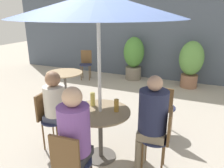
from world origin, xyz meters
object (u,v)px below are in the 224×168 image
at_px(cafe_table_far, 65,80).
at_px(bistro_chair_0, 49,115).
at_px(bistro_chair_1, 70,161).
at_px(seated_person_1, 75,134).
at_px(bistro_chair_4, 163,106).
at_px(beer_glass_0, 85,108).
at_px(cafe_table_near, 100,122).
at_px(beer_glass_2, 93,99).
at_px(potted_plant_0, 134,57).
at_px(seated_person_0, 56,104).
at_px(potted_plant_1, 191,62).
at_px(bistro_chair_2, 162,135).
at_px(umbrella, 98,5).
at_px(bistro_chair_3, 86,62).
at_px(beer_glass_1, 116,105).
at_px(seated_person_2, 152,116).

bearing_deg(cafe_table_far, bistro_chair_0, -63.75).
xyz_separation_m(bistro_chair_1, seated_person_1, (-0.01, 0.14, 0.24)).
distance_m(bistro_chair_4, beer_glass_0, 1.38).
relative_size(cafe_table_near, bistro_chair_1, 0.95).
relative_size(bistro_chair_4, beer_glass_2, 4.53).
bearing_deg(potted_plant_0, seated_person_1, -80.31).
bearing_deg(seated_person_0, potted_plant_1, -26.80).
bearing_deg(cafe_table_near, cafe_table_far, 137.39).
xyz_separation_m(beer_glass_0, beer_glass_2, (-0.04, 0.29, 0.01)).
height_order(cafe_table_near, seated_person_0, seated_person_0).
distance_m(seated_person_1, potted_plant_0, 4.43).
height_order(bistro_chair_2, potted_plant_0, potted_plant_0).
bearing_deg(umbrella, bistro_chair_3, 122.23).
height_order(bistro_chair_0, beer_glass_1, beer_glass_1).
bearing_deg(bistro_chair_0, potted_plant_0, -5.16).
distance_m(bistro_chair_2, seated_person_2, 0.26).
bearing_deg(bistro_chair_0, bistro_chair_2, -90.00).
bearing_deg(potted_plant_0, beer_glass_2, -81.53).
bearing_deg(bistro_chair_4, beer_glass_2, 46.47).
height_order(bistro_chair_3, seated_person_2, seated_person_2).
relative_size(cafe_table_near, bistro_chair_2, 0.95).
relative_size(seated_person_2, beer_glass_2, 6.74).
distance_m(cafe_table_near, umbrella, 1.46).
distance_m(bistro_chair_3, potted_plant_0, 1.41).
bearing_deg(bistro_chair_2, umbrella, -90.00).
xyz_separation_m(cafe_table_near, bistro_chair_3, (-2.02, 3.20, -0.03)).
xyz_separation_m(cafe_table_far, seated_person_0, (0.85, -1.44, 0.18)).
distance_m(beer_glass_0, beer_glass_2, 0.30).
xyz_separation_m(cafe_table_near, cafe_table_far, (-1.52, 1.40, -0.01)).
distance_m(bistro_chair_0, umbrella, 1.69).
bearing_deg(bistro_chair_4, bistro_chair_2, 102.00).
relative_size(bistro_chair_1, seated_person_0, 0.71).
xyz_separation_m(cafe_table_near, beer_glass_0, (-0.13, -0.17, 0.24)).
xyz_separation_m(cafe_table_far, beer_glass_0, (1.39, -1.57, 0.26)).
height_order(bistro_chair_0, potted_plant_1, potted_plant_1).
distance_m(bistro_chair_4, potted_plant_0, 3.09).
relative_size(cafe_table_near, umbrella, 0.37).
relative_size(bistro_chair_3, beer_glass_2, 4.53).
bearing_deg(seated_person_2, umbrella, -90.00).
bearing_deg(seated_person_0, seated_person_1, -135.01).
height_order(cafe_table_far, umbrella, umbrella).
height_order(cafe_table_near, cafe_table_far, same).
bearing_deg(bistro_chair_4, umbrella, 57.06).
height_order(beer_glass_0, potted_plant_1, potted_plant_1).
bearing_deg(bistro_chair_4, seated_person_0, 38.67).
xyz_separation_m(seated_person_1, beer_glass_2, (-0.21, 0.80, 0.05)).
relative_size(cafe_table_near, beer_glass_1, 4.76).
relative_size(cafe_table_far, bistro_chair_3, 0.91).
distance_m(seated_person_2, beer_glass_2, 0.85).
height_order(cafe_table_near, bistro_chair_2, bistro_chair_2).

